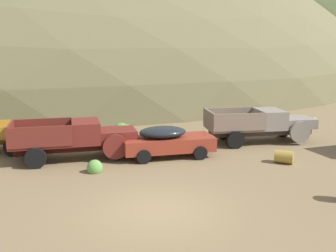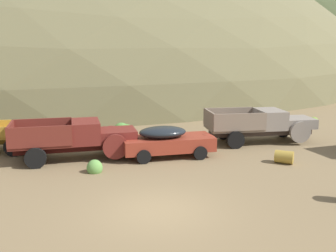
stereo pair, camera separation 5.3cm
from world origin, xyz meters
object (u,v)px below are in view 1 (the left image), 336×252
at_px(car_rust_red, 171,141).
at_px(oil_drum_tipped, 284,157).
at_px(truck_primer_gray, 266,124).
at_px(truck_oxblood, 82,138).

distance_m(car_rust_red, oil_drum_tipped, 5.52).
bearing_deg(oil_drum_tipped, truck_primer_gray, 78.57).
relative_size(truck_oxblood, oil_drum_tipped, 5.88).
height_order(car_rust_red, oil_drum_tipped, car_rust_red).
distance_m(car_rust_red, truck_primer_gray, 6.32).
height_order(truck_oxblood, oil_drum_tipped, truck_oxblood).
bearing_deg(car_rust_red, truck_primer_gray, 14.94).
xyz_separation_m(car_rust_red, oil_drum_tipped, (5.11, -2.01, -0.51)).
relative_size(truck_primer_gray, oil_drum_tipped, 5.97).
bearing_deg(truck_primer_gray, truck_oxblood, -170.44).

